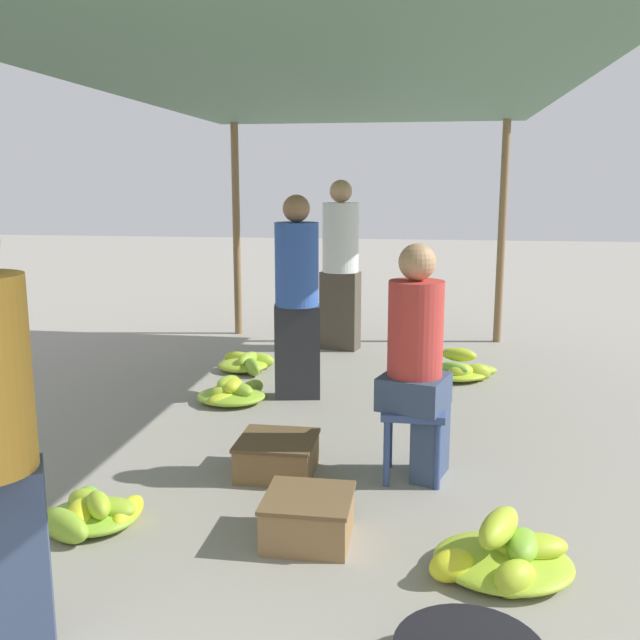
# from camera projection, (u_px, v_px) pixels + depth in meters

# --- Properties ---
(canopy_post_back_left) EXTENTS (0.08, 0.08, 2.25)m
(canopy_post_back_left) POSITION_uv_depth(u_px,v_px,m) (236.00, 231.00, 7.63)
(canopy_post_back_left) COLOR olive
(canopy_post_back_left) RESTS_ON ground
(canopy_post_back_right) EXTENTS (0.08, 0.08, 2.25)m
(canopy_post_back_right) POSITION_uv_depth(u_px,v_px,m) (502.00, 234.00, 7.22)
(canopy_post_back_right) COLOR olive
(canopy_post_back_right) RESTS_ON ground
(canopy_tarp) EXTENTS (3.17, 6.34, 0.04)m
(canopy_tarp) POSITION_uv_depth(u_px,v_px,m) (324.00, 76.00, 4.33)
(canopy_tarp) COLOR #567A60
(canopy_tarp) RESTS_ON canopy_post_front_left
(stool) EXTENTS (0.34, 0.34, 0.41)m
(stool) POSITION_uv_depth(u_px,v_px,m) (413.00, 421.00, 3.94)
(stool) COLOR #384C84
(stool) RESTS_ON ground
(vendor_seated) EXTENTS (0.42, 0.42, 1.31)m
(vendor_seated) POSITION_uv_depth(u_px,v_px,m) (418.00, 359.00, 3.87)
(vendor_seated) COLOR #384766
(vendor_seated) RESTS_ON ground
(banana_pile_left_0) EXTENTS (0.47, 0.53, 0.20)m
(banana_pile_left_0) POSITION_uv_depth(u_px,v_px,m) (91.00, 513.00, 3.41)
(banana_pile_left_0) COLOR yellow
(banana_pile_left_0) RESTS_ON ground
(banana_pile_left_1) EXTENTS (0.51, 0.61, 0.21)m
(banana_pile_left_1) POSITION_uv_depth(u_px,v_px,m) (233.00, 393.00, 5.35)
(banana_pile_left_1) COLOR #A0C42F
(banana_pile_left_1) RESTS_ON ground
(banana_pile_left_2) EXTENTS (0.50, 0.54, 0.17)m
(banana_pile_left_2) POSITION_uv_depth(u_px,v_px,m) (246.00, 363.00, 6.27)
(banana_pile_left_2) COLOR #9FC430
(banana_pile_left_2) RESTS_ON ground
(banana_pile_right_0) EXTENTS (0.71, 0.51, 0.26)m
(banana_pile_right_0) POSITION_uv_depth(u_px,v_px,m) (455.00, 370.00, 6.01)
(banana_pile_right_0) COLOR #A7C72E
(banana_pile_right_0) RESTS_ON ground
(banana_pile_right_1) EXTENTS (0.63, 0.55, 0.27)m
(banana_pile_right_1) POSITION_uv_depth(u_px,v_px,m) (504.00, 557.00, 2.99)
(banana_pile_right_1) COLOR #B0CB2D
(banana_pile_right_1) RESTS_ON ground
(crate_near) EXTENTS (0.40, 0.40, 0.22)m
(crate_near) POSITION_uv_depth(u_px,v_px,m) (308.00, 517.00, 3.28)
(crate_near) COLOR olive
(crate_near) RESTS_ON ground
(crate_mid) EXTENTS (0.43, 0.43, 0.21)m
(crate_mid) POSITION_uv_depth(u_px,v_px,m) (277.00, 456.00, 4.04)
(crate_mid) COLOR brown
(crate_mid) RESTS_ON ground
(shopper_walking_mid) EXTENTS (0.42, 0.42, 1.66)m
(shopper_walking_mid) POSITION_uv_depth(u_px,v_px,m) (340.00, 263.00, 6.96)
(shopper_walking_mid) COLOR #4C4238
(shopper_walking_mid) RESTS_ON ground
(shopper_walking_far) EXTENTS (0.38, 0.38, 1.54)m
(shopper_walking_far) POSITION_uv_depth(u_px,v_px,m) (297.00, 295.00, 5.35)
(shopper_walking_far) COLOR #2D2D33
(shopper_walking_far) RESTS_ON ground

